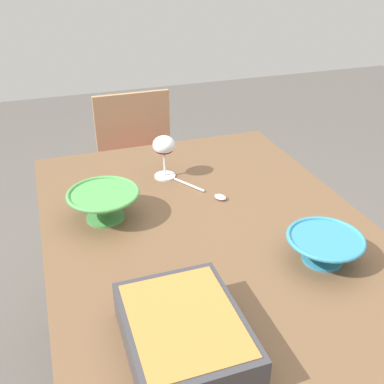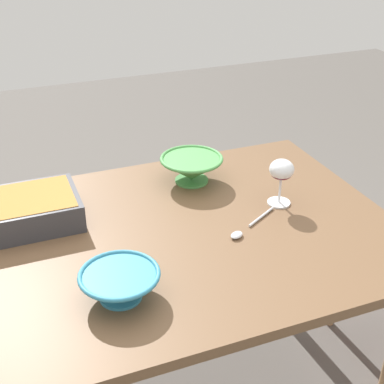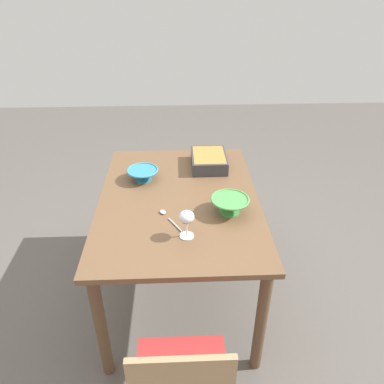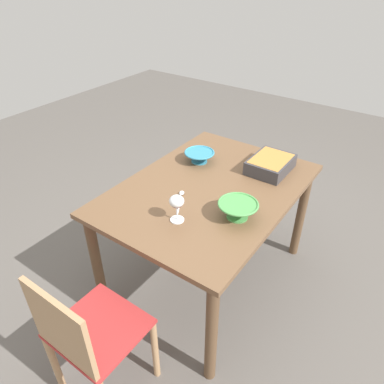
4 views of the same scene
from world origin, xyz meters
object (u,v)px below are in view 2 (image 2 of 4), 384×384
Objects in this scene: wine_glass at (281,172)px; casserole_dish at (27,209)px; mixing_bowl at (192,168)px; dining_table at (176,260)px; small_bowl at (120,283)px; serving_spoon at (245,229)px.

wine_glass reaches higher than casserole_dish.
wine_glass is at bearing 129.99° from mixing_bowl.
mixing_bowl is (-0.56, -0.07, 0.00)m from casserole_dish.
wine_glass is (-0.37, -0.04, 0.22)m from dining_table.
serving_spoon is at bearing -159.39° from small_bowl.
serving_spoon is (-0.03, 0.36, -0.05)m from mixing_bowl.
wine_glass is at bearing -148.69° from serving_spoon.
casserole_dish is 1.49× the size of serving_spoon.
wine_glass is at bearing -156.06° from small_bowl.
small_bowl is at bearing 45.09° from dining_table.
dining_table is 6.45× the size of serving_spoon.
dining_table is at bearing 152.01° from casserole_dish.
small_bowl is at bearing 20.61° from serving_spoon.
small_bowl is (0.60, 0.27, -0.07)m from wine_glass.
casserole_dish is 0.48m from small_bowl.
mixing_bowl is at bearing -84.76° from serving_spoon.
casserole_dish is at bearing -69.03° from small_bowl.
mixing_bowl is 0.65m from small_bowl.
mixing_bowl reaches higher than serving_spoon.
small_bowl is 0.99× the size of serving_spoon.
dining_table is at bearing -134.91° from small_bowl.
casserole_dish is (0.40, -0.21, 0.15)m from dining_table.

